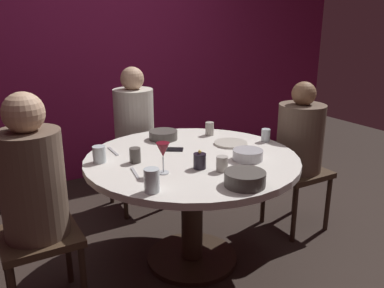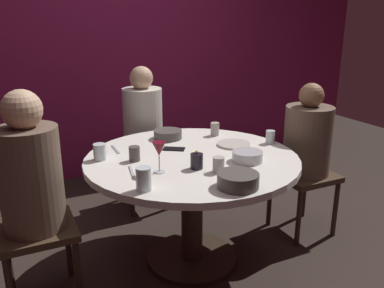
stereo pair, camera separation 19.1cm
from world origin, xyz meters
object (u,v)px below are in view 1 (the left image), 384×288
at_px(bowl_small_white, 245,179).
at_px(cup_beside_wine, 222,164).
at_px(seated_diner_back, 134,124).
at_px(candle_holder, 200,161).
at_px(cup_by_left_diner, 266,135).
at_px(bowl_salad_center, 163,135).
at_px(bowl_serving_large, 248,155).
at_px(cup_by_right_diner, 99,154).
at_px(wine_glass, 163,151).
at_px(cup_center_front, 135,155).
at_px(seated_diner_right, 300,140).
at_px(dining_table, 192,179).
at_px(seated_diner_left, 33,184).
at_px(cup_far_edge, 210,129).
at_px(dinner_plate, 231,143).
at_px(cell_phone, 172,149).
at_px(cup_near_candle, 152,180).

height_order(bowl_small_white, cup_beside_wine, cup_beside_wine).
xyz_separation_m(seated_diner_back, candle_holder, (-0.07, -1.14, 0.05)).
bearing_deg(seated_diner_back, cup_by_left_diner, 33.06).
height_order(seated_diner_back, bowl_salad_center, seated_diner_back).
relative_size(bowl_serving_large, cup_by_right_diner, 1.84).
xyz_separation_m(wine_glass, bowl_serving_large, (0.54, -0.06, -0.10)).
distance_m(candle_holder, cup_center_front, 0.39).
relative_size(seated_diner_back, bowl_serving_large, 6.54).
height_order(cup_by_left_diner, cup_beside_wine, cup_by_left_diner).
distance_m(seated_diner_right, cup_by_left_diner, 0.33).
bearing_deg(dining_table, seated_diner_right, 0.00).
distance_m(seated_diner_left, bowl_salad_center, 1.03).
relative_size(seated_diner_left, wine_glass, 6.94).
bearing_deg(cup_by_right_diner, cup_far_edge, 10.37).
distance_m(seated_diner_back, candle_holder, 1.14).
height_order(dining_table, dinner_plate, dinner_plate).
bearing_deg(candle_holder, cup_far_edge, 52.73).
relative_size(candle_holder, cell_phone, 0.78).
bearing_deg(wine_glass, bowl_salad_center, 63.72).
bearing_deg(cup_beside_wine, seated_diner_right, 18.49).
bearing_deg(dining_table, cup_by_right_diner, 160.69).
xyz_separation_m(dinner_plate, cup_far_edge, (-0.00, 0.26, 0.04)).
distance_m(dinner_plate, cup_near_candle, 0.91).
distance_m(bowl_serving_large, cup_by_left_diner, 0.41).
bearing_deg(cup_center_front, cup_by_left_diner, -3.63).
distance_m(candle_holder, cup_far_edge, 0.69).
xyz_separation_m(cell_phone, bowl_salad_center, (0.06, 0.25, 0.03)).
bearing_deg(dinner_plate, cup_center_front, -179.35).
distance_m(cell_phone, cup_near_candle, 0.66).
bearing_deg(wine_glass, cup_by_right_diner, 125.41).
distance_m(dining_table, cup_near_candle, 0.60).
relative_size(seated_diner_left, cup_beside_wine, 14.29).
relative_size(dining_table, cell_phone, 9.45).
bearing_deg(dining_table, wine_glass, -149.38).
xyz_separation_m(candle_holder, cup_by_right_diner, (-0.46, 0.39, 0.00)).
xyz_separation_m(seated_diner_right, wine_glass, (-1.19, -0.17, 0.16)).
height_order(seated_diner_right, candle_holder, seated_diner_right).
relative_size(seated_diner_back, cup_near_candle, 9.93).
bearing_deg(bowl_serving_large, cup_near_candle, -169.03).
distance_m(dinner_plate, bowl_serving_large, 0.32).
xyz_separation_m(dining_table, seated_diner_right, (0.92, 0.00, 0.12)).
xyz_separation_m(dining_table, seated_diner_back, (0.00, 0.94, 0.15)).
xyz_separation_m(cup_by_right_diner, cup_center_front, (0.18, -0.11, -0.00)).
bearing_deg(cup_by_left_diner, cup_far_edge, 127.12).
bearing_deg(seated_diner_right, dinner_plate, -8.41).
height_order(bowl_salad_center, bowl_small_white, bowl_small_white).
xyz_separation_m(cell_phone, cup_center_front, (-0.30, -0.10, 0.04)).
xyz_separation_m(dinner_plate, cup_beside_wine, (-0.33, -0.38, 0.04)).
relative_size(seated_diner_back, bowl_salad_center, 5.97).
xyz_separation_m(dining_table, cell_phone, (-0.05, 0.17, 0.16)).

